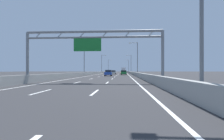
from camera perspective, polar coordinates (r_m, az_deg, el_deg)
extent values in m
plane|color=#2D2D30|center=(98.80, 1.59, -0.96)|extent=(260.00, 260.00, 0.00)
cube|color=white|center=(12.56, -22.20, -6.69)|extent=(0.16, 3.00, 0.01)
cube|color=white|center=(20.99, -11.38, -4.05)|extent=(0.16, 3.00, 0.01)
cube|color=white|center=(29.76, -6.86, -2.89)|extent=(0.16, 3.00, 0.01)
cube|color=white|center=(38.64, -4.41, -2.25)|extent=(0.16, 3.00, 0.01)
cube|color=white|center=(47.56, -2.87, -1.85)|extent=(0.16, 3.00, 0.01)
cube|color=white|center=(56.50, -1.83, -1.58)|extent=(0.16, 3.00, 0.01)
cube|color=white|center=(65.47, -1.07, -1.38)|extent=(0.16, 3.00, 0.01)
cube|color=white|center=(74.44, -0.49, -1.23)|extent=(0.16, 3.00, 0.01)
cube|color=white|center=(83.41, -0.03, -1.11)|extent=(0.16, 3.00, 0.01)
cube|color=white|center=(92.40, 0.33, -1.01)|extent=(0.16, 3.00, 0.01)
cube|color=white|center=(101.38, 0.63, -0.93)|extent=(0.16, 3.00, 0.01)
cube|color=white|center=(110.37, 0.88, -0.87)|extent=(0.16, 3.00, 0.01)
cube|color=white|center=(119.36, 1.10, -0.81)|extent=(0.16, 3.00, 0.01)
cube|color=white|center=(128.35, 1.28, -0.76)|extent=(0.16, 3.00, 0.01)
cube|color=white|center=(137.34, 1.44, -0.72)|extent=(0.16, 3.00, 0.01)
cube|color=white|center=(146.33, 1.58, -0.68)|extent=(0.16, 3.00, 0.01)
cube|color=white|center=(155.33, 1.70, -0.65)|extent=(0.16, 3.00, 0.01)
cube|color=white|center=(11.47, -5.66, -7.32)|extent=(0.16, 3.00, 0.01)
cube|color=white|center=(20.36, -1.52, -4.17)|extent=(0.16, 3.00, 0.01)
cube|color=white|center=(29.32, 0.09, -2.93)|extent=(0.16, 3.00, 0.01)
cube|color=white|center=(38.29, 0.94, -2.27)|extent=(0.16, 3.00, 0.01)
cube|color=white|center=(47.28, 1.47, -1.86)|extent=(0.16, 3.00, 0.01)
cube|color=white|center=(56.27, 1.83, -1.59)|extent=(0.16, 3.00, 0.01)
cube|color=white|center=(65.27, 2.09, -1.38)|extent=(0.16, 3.00, 0.01)
cube|color=white|center=(74.26, 2.28, -1.23)|extent=(0.16, 3.00, 0.01)
cube|color=white|center=(83.26, 2.44, -1.11)|extent=(0.16, 3.00, 0.01)
cube|color=white|center=(92.25, 2.56, -1.01)|extent=(0.16, 3.00, 0.01)
cube|color=white|center=(101.25, 2.67, -0.94)|extent=(0.16, 3.00, 0.01)
cube|color=white|center=(110.25, 2.75, -0.87)|extent=(0.16, 3.00, 0.01)
cube|color=white|center=(119.25, 2.82, -0.81)|extent=(0.16, 3.00, 0.01)
cube|color=white|center=(128.24, 2.89, -0.76)|extent=(0.16, 3.00, 0.01)
cube|color=white|center=(137.24, 2.94, -0.72)|extent=(0.16, 3.00, 0.01)
cube|color=white|center=(146.24, 2.99, -0.69)|extent=(0.16, 3.00, 0.01)
cube|color=white|center=(155.24, 3.03, -0.65)|extent=(0.16, 3.00, 0.01)
cube|color=white|center=(87.19, -2.15, -1.07)|extent=(0.16, 176.00, 0.01)
cube|color=white|center=(86.75, 4.77, -1.07)|extent=(0.16, 176.00, 0.01)
cube|color=#9E9E99|center=(109.24, -1.83, -0.63)|extent=(0.45, 220.00, 0.95)
cube|color=#9E9E99|center=(108.78, 5.42, -0.63)|extent=(0.45, 220.00, 0.95)
cylinder|color=gray|center=(24.25, -26.03, 3.81)|extent=(0.36, 0.36, 6.20)
cylinder|color=gray|center=(21.59, 16.33, 4.28)|extent=(0.36, 0.36, 6.20)
cylinder|color=gray|center=(21.84, -6.15, 12.46)|extent=(16.71, 0.32, 0.32)
cylinder|color=gray|center=(21.70, -6.15, 10.65)|extent=(16.71, 0.26, 0.26)
cylinder|color=gray|center=(23.94, -23.09, 10.49)|extent=(0.74, 0.10, 0.74)
cylinder|color=gray|center=(22.84, -16.72, 11.00)|extent=(0.74, 0.10, 0.74)
cylinder|color=gray|center=(22.05, -9.79, 11.41)|extent=(0.74, 0.10, 0.74)
cylinder|color=gray|center=(21.58, -2.43, 11.66)|extent=(0.74, 0.10, 0.74)
cylinder|color=gray|center=(21.47, 5.14, 11.72)|extent=(0.74, 0.10, 0.74)
cylinder|color=gray|center=(21.71, 12.66, 11.59)|extent=(0.74, 0.10, 0.74)
cube|color=#19752D|center=(21.69, -8.09, 8.25)|extent=(3.40, 0.12, 1.60)
cylinder|color=slate|center=(10.61, 27.38, 18.06)|extent=(0.20, 0.20, 9.50)
cylinder|color=slate|center=(51.17, -9.13, 3.58)|extent=(0.20, 0.20, 9.50)
cylinder|color=slate|center=(51.44, -7.92, 8.72)|extent=(2.20, 0.12, 0.12)
cube|color=#F2EAC6|center=(51.22, -6.70, 8.65)|extent=(0.56, 0.28, 0.20)
cylinder|color=slate|center=(50.06, 8.36, 3.67)|extent=(0.20, 0.20, 9.50)
cylinder|color=slate|center=(50.49, 7.10, 8.89)|extent=(2.20, 0.12, 0.12)
cube|color=#F2EAC6|center=(50.43, 5.84, 8.78)|extent=(0.56, 0.28, 0.20)
cylinder|color=slate|center=(91.11, -3.45, 1.96)|extent=(0.20, 0.20, 9.50)
cylinder|color=slate|center=(91.26, -2.76, 4.85)|extent=(2.20, 0.12, 0.12)
cube|color=#F2EAC6|center=(91.14, -2.07, 4.79)|extent=(0.56, 0.28, 0.20)
cylinder|color=slate|center=(90.49, 6.28, 1.97)|extent=(0.20, 0.20, 9.50)
cylinder|color=slate|center=(90.73, 5.58, 4.88)|extent=(2.20, 0.12, 0.12)
cube|color=#F2EAC6|center=(90.70, 4.88, 4.82)|extent=(0.56, 0.28, 0.20)
cylinder|color=slate|center=(131.43, -1.24, 1.32)|extent=(0.20, 0.20, 9.50)
cylinder|color=slate|center=(131.54, -0.76, 3.32)|extent=(2.20, 0.12, 0.12)
cube|color=#F2EAC6|center=(131.45, -0.29, 3.28)|extent=(0.56, 0.28, 0.20)
cylinder|color=slate|center=(131.00, 5.48, 1.32)|extent=(0.20, 0.20, 9.50)
cylinder|color=slate|center=(131.17, 5.00, 3.33)|extent=(2.20, 0.12, 0.12)
cube|color=#F2EAC6|center=(131.14, 4.52, 3.29)|extent=(0.56, 0.28, 0.20)
cube|color=red|center=(108.14, -0.11, -0.53)|extent=(1.84, 4.40, 0.71)
cube|color=black|center=(108.09, -0.11, -0.22)|extent=(1.62, 2.11, 0.46)
cylinder|color=black|center=(109.85, -0.48, -0.71)|extent=(0.22, 0.64, 0.64)
cylinder|color=black|center=(109.74, 0.37, -0.71)|extent=(0.22, 0.64, 0.64)
cylinder|color=black|center=(106.55, -0.61, -0.73)|extent=(0.22, 0.64, 0.64)
cylinder|color=black|center=(106.44, 0.26, -0.73)|extent=(0.22, 0.64, 0.64)
cube|color=orange|center=(67.66, 3.68, -0.80)|extent=(1.89, 4.37, 0.65)
cube|color=black|center=(67.64, 3.68, -0.32)|extent=(1.67, 1.79, 0.48)
cylinder|color=black|center=(69.30, 2.98, -1.05)|extent=(0.22, 0.64, 0.64)
cylinder|color=black|center=(69.30, 4.37, -1.05)|extent=(0.22, 0.64, 0.64)
cylinder|color=black|center=(66.03, 2.95, -1.10)|extent=(0.22, 0.64, 0.64)
cylinder|color=black|center=(66.03, 4.40, -1.10)|extent=(0.22, 0.64, 0.64)
cube|color=#A8ADB2|center=(64.88, 0.44, -0.84)|extent=(1.87, 4.31, 0.61)
cube|color=black|center=(65.09, 0.45, -0.36)|extent=(1.64, 1.90, 0.49)
cylinder|color=black|center=(66.54, -0.19, -1.09)|extent=(0.22, 0.64, 0.64)
cylinder|color=black|center=(66.45, 1.22, -1.09)|extent=(0.22, 0.64, 0.64)
cylinder|color=black|center=(63.34, -0.39, -1.14)|extent=(0.22, 0.64, 0.64)
cylinder|color=black|center=(63.24, 1.10, -1.14)|extent=(0.22, 0.64, 0.64)
cube|color=#2347AD|center=(44.89, -1.21, -1.11)|extent=(1.76, 4.19, 0.69)
cube|color=black|center=(45.30, -1.16, -0.32)|extent=(1.55, 1.83, 0.54)
cylinder|color=black|center=(46.50, -1.99, -1.51)|extent=(0.22, 0.64, 0.64)
cylinder|color=black|center=(46.38, -0.09, -1.51)|extent=(0.22, 0.64, 0.64)
cylinder|color=black|center=(43.43, -2.40, -1.60)|extent=(0.22, 0.64, 0.64)
cylinder|color=black|center=(43.30, -0.36, -1.61)|extent=(0.22, 0.64, 0.64)
cube|color=black|center=(125.98, 0.37, -0.47)|extent=(1.81, 4.10, 0.71)
cube|color=black|center=(126.31, 0.38, -0.19)|extent=(1.60, 1.67, 0.50)
cylinder|color=black|center=(127.53, 0.05, -0.63)|extent=(0.22, 0.64, 0.64)
cylinder|color=black|center=(127.44, 0.77, -0.63)|extent=(0.22, 0.64, 0.64)
cylinder|color=black|center=(124.54, -0.04, -0.64)|extent=(0.22, 0.64, 0.64)
cylinder|color=black|center=(124.44, 0.69, -0.64)|extent=(0.22, 0.64, 0.64)
cube|color=silver|center=(88.81, -0.99, -0.65)|extent=(1.84, 4.22, 0.61)
cube|color=black|center=(88.35, -1.01, -0.31)|extent=(1.62, 1.89, 0.46)
cylinder|color=black|center=(90.44, -1.42, -0.83)|extent=(0.22, 0.64, 0.64)
cylinder|color=black|center=(90.31, -0.40, -0.83)|extent=(0.22, 0.64, 0.64)
cylinder|color=black|center=(87.33, -1.60, -0.86)|extent=(0.22, 0.64, 0.64)
cylinder|color=black|center=(87.19, -0.54, -0.86)|extent=(0.22, 0.64, 0.64)
cube|color=#1E7A38|center=(55.68, 3.90, -0.92)|extent=(1.74, 4.34, 0.71)
cube|color=black|center=(55.07, 3.91, -0.32)|extent=(1.53, 2.02, 0.46)
cylinder|color=black|center=(57.30, 3.14, -1.25)|extent=(0.22, 0.64, 0.64)
cylinder|color=black|center=(57.31, 4.66, -1.25)|extent=(0.22, 0.64, 0.64)
cylinder|color=black|center=(54.07, 3.10, -1.31)|extent=(0.22, 0.64, 0.64)
cylinder|color=black|center=(54.07, 4.72, -1.31)|extent=(0.22, 0.64, 0.64)
cube|color=silver|center=(103.00, 3.79, -0.10)|extent=(2.30, 2.50, 2.02)
cube|color=silver|center=(98.43, 3.80, 0.06)|extent=(2.30, 6.23, 2.56)
cylinder|color=black|center=(103.35, 3.23, -0.66)|extent=(0.28, 0.96, 0.96)
cylinder|color=black|center=(103.36, 4.35, -0.66)|extent=(0.28, 0.96, 0.96)
cylinder|color=black|center=(96.73, 3.20, -0.69)|extent=(0.28, 0.96, 0.96)
cylinder|color=black|center=(96.73, 4.40, -0.69)|extent=(0.28, 0.96, 0.96)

